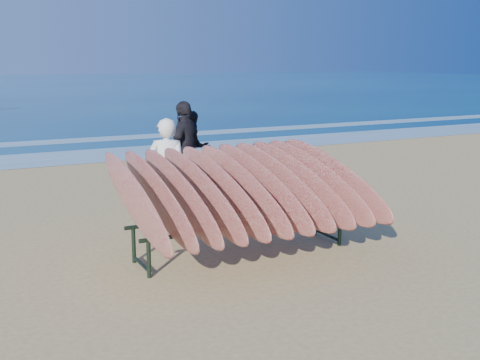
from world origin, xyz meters
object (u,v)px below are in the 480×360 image
Objects in this scene: surfboard_rack at (241,188)px; person_dark_a at (193,150)px; person_dark_b at (185,149)px; person_white at (167,172)px.

surfboard_rack is 1.92× the size of person_dark_a.
person_dark_a reaches higher than surfboard_rack.
person_dark_a is at bearing -167.06° from person_dark_b.
person_dark_b is at bearing -95.91° from person_white.
person_dark_b is (1.07, 1.86, 0.06)m from person_white.
surfboard_rack is 3.91m from person_dark_b.
person_dark_a is at bearing 76.26° from surfboard_rack.
person_white reaches higher than surfboard_rack.
person_dark_a is 0.65m from person_dark_b.
person_dark_b reaches higher than person_dark_a.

